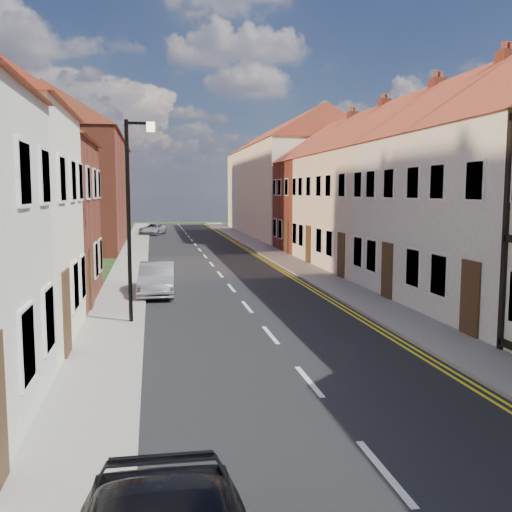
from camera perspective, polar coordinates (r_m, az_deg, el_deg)
name	(u,v)px	position (r m, az deg, el deg)	size (l,w,h in m)	color
road	(220,275)	(27.82, -3.61, -1.87)	(7.00, 90.00, 0.02)	black
pavement_left	(128,276)	(27.65, -12.70, -1.96)	(1.80, 90.00, 0.12)	#A4A295
pavement_right	(307,271)	(28.65, 5.17, -1.54)	(1.80, 90.00, 0.12)	#A4A295
cottage_r_cream_mid	(472,180)	(24.31, 20.81, 7.10)	(8.30, 5.20, 9.00)	beige
cottage_r_pink	(411,183)	(29.07, 15.27, 7.10)	(8.30, 6.00, 9.00)	#FAE0C5
cottage_r_white_far	(370,184)	(34.02, 11.32, 7.08)	(8.30, 5.20, 9.00)	#FAE0C5
cottage_r_cream_far	(340,185)	(39.10, 8.39, 7.03)	(8.30, 6.00, 9.00)	brown
block_right_far	(287,178)	(53.83, 3.13, 7.78)	(8.30, 24.20, 10.50)	#F3F0CC
block_left_far	(73,176)	(47.74, -17.83, 7.66)	(8.30, 24.20, 10.50)	brown
lamppost	(131,208)	(17.36, -12.36, 4.69)	(0.88, 0.15, 6.00)	black
car_mid	(157,279)	(22.66, -9.88, -2.27)	(1.33, 3.82, 1.26)	gray
car_distant	(152,229)	(54.29, -10.32, 2.66)	(1.81, 3.93, 1.09)	#A7A8AE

